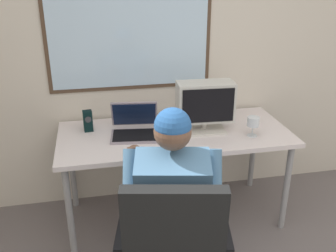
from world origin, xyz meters
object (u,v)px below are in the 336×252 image
Objects in this scene: person_seated at (172,198)px; wine_glass at (253,123)px; laptop at (135,126)px; office_chair at (174,244)px; desk_speaker at (88,121)px; desk at (175,140)px; crt_monitor at (205,103)px.

wine_glass is at bearing 37.33° from person_seated.
laptop is at bearing 165.43° from wine_glass.
office_chair is at bearing -86.12° from laptop.
wine_glass is at bearing 46.88° from office_chair.
laptop is at bearing -18.73° from desk_speaker.
wine_glass is (0.76, 0.81, 0.29)m from office_chair.
laptop is 0.86m from wine_glass.
crt_monitor is at bearing -2.17° from desk.
office_chair is (-0.22, -0.99, -0.12)m from desk.
desk is 0.66m from desk_speaker.
desk is at bearing 162.18° from wine_glass.
crt_monitor is 0.37m from wine_glass.
laptop is (-0.07, 1.03, 0.24)m from office_chair.
person_seated reaches higher than desk.
person_seated is 0.78m from laptop.
wine_glass is (0.31, -0.16, -0.11)m from crt_monitor.
person_seated is 8.01× the size of desk_speaker.
wine_glass is (0.54, -0.17, 0.17)m from desk.
office_chair reaches higher than wine_glass.
desk_speaker is at bearing 109.43° from office_chair.
crt_monitor is at bearing 60.64° from person_seated.
person_seated is at bearing -62.55° from desk_speaker.
office_chair is 6.81× the size of wine_glass.
office_chair is 1.24m from desk_speaker.
office_chair reaches higher than desk_speaker.
wine_glass is at bearing -15.78° from desk_speaker.
wine_glass is at bearing -17.82° from desk.
person_seated reaches higher than wine_glass.
person_seated is (-0.17, -0.71, -0.03)m from desk.
desk_speaker is (-0.33, 0.11, 0.02)m from laptop.
desk_speaker reaches higher than desk.
desk is 11.76× the size of wine_glass.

